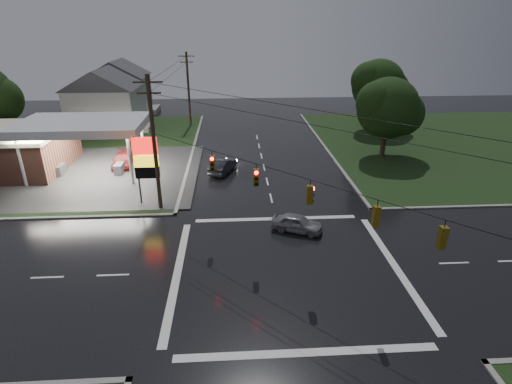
{
  "coord_description": "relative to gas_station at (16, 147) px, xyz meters",
  "views": [
    {
      "loc": [
        -3.32,
        -21.29,
        14.72
      ],
      "look_at": [
        -1.69,
        5.57,
        3.0
      ],
      "focal_mm": 28.0,
      "sensor_mm": 36.0,
      "label": 1
    }
  ],
  "objects": [
    {
      "name": "grass_ne",
      "position": [
        51.68,
        6.3,
        -2.51
      ],
      "size": [
        36.0,
        36.0,
        0.08
      ],
      "primitive_type": "cube",
      "color": "black",
      "rests_on": "ground"
    },
    {
      "name": "car_crossing",
      "position": [
        27.05,
        -14.75,
        -1.89
      ],
      "size": [
        4.13,
        2.94,
        1.31
      ],
      "primitive_type": "imported",
      "rotation": [
        0.0,
        0.0,
        1.16
      ],
      "color": "gray",
      "rests_on": "ground"
    },
    {
      "name": "utility_pole_nw",
      "position": [
        16.18,
        -10.2,
        3.17
      ],
      "size": [
        2.2,
        0.32,
        11.0
      ],
      "color": "#382619",
      "rests_on": "ground"
    },
    {
      "name": "house_far",
      "position": [
        3.73,
        28.3,
        1.86
      ],
      "size": [
        11.05,
        8.48,
        8.6
      ],
      "color": "silver",
      "rests_on": "ground"
    },
    {
      "name": "traffic_signals",
      "position": [
        25.69,
        -19.72,
        3.93
      ],
      "size": [
        26.87,
        26.87,
        1.47
      ],
      "color": "black",
      "rests_on": "ground"
    },
    {
      "name": "car_pump",
      "position": [
        10.45,
        0.73,
        -1.84
      ],
      "size": [
        2.43,
        5.03,
        1.41
      ],
      "primitive_type": "imported",
      "rotation": [
        0.0,
        0.0,
        0.1
      ],
      "color": "#5B1515",
      "rests_on": "ground"
    },
    {
      "name": "grass_nw",
      "position": [
        -0.32,
        6.3,
        -2.51
      ],
      "size": [
        36.0,
        36.0,
        0.08
      ],
      "primitive_type": "cube",
      "color": "black",
      "rests_on": "ground"
    },
    {
      "name": "house_near",
      "position": [
        4.73,
        16.3,
        1.86
      ],
      "size": [
        11.05,
        8.48,
        8.6
      ],
      "color": "silver",
      "rests_on": "ground"
    },
    {
      "name": "ground",
      "position": [
        25.68,
        -19.7,
        -2.55
      ],
      "size": [
        120.0,
        120.0,
        0.0
      ],
      "primitive_type": "plane",
      "color": "black",
      "rests_on": "ground"
    },
    {
      "name": "pylon_sign",
      "position": [
        15.18,
        -9.2,
        1.46
      ],
      "size": [
        2.0,
        0.35,
        6.0
      ],
      "color": "#59595E",
      "rests_on": "ground"
    },
    {
      "name": "car_north",
      "position": [
        21.28,
        -1.88,
        -1.83
      ],
      "size": [
        3.02,
        4.62,
        1.44
      ],
      "primitive_type": "imported",
      "rotation": [
        0.0,
        0.0,
        2.77
      ],
      "color": "#22252B",
      "rests_on": "ground"
    },
    {
      "name": "utility_pole_n",
      "position": [
        16.18,
        18.3,
        2.92
      ],
      "size": [
        2.2,
        0.32,
        10.5
      ],
      "color": "#382619",
      "rests_on": "ground"
    },
    {
      "name": "tree_ne_near",
      "position": [
        39.82,
        2.29,
        3.01
      ],
      "size": [
        7.99,
        6.8,
        8.98
      ],
      "color": "black",
      "rests_on": "ground"
    },
    {
      "name": "tree_ne_far",
      "position": [
        42.83,
        14.29,
        3.63
      ],
      "size": [
        8.46,
        7.2,
        9.8
      ],
      "color": "black",
      "rests_on": "ground"
    },
    {
      "name": "gas_station",
      "position": [
        0.0,
        0.0,
        0.0
      ],
      "size": [
        26.2,
        18.0,
        5.6
      ],
      "color": "#2D2D2D",
      "rests_on": "ground"
    }
  ]
}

